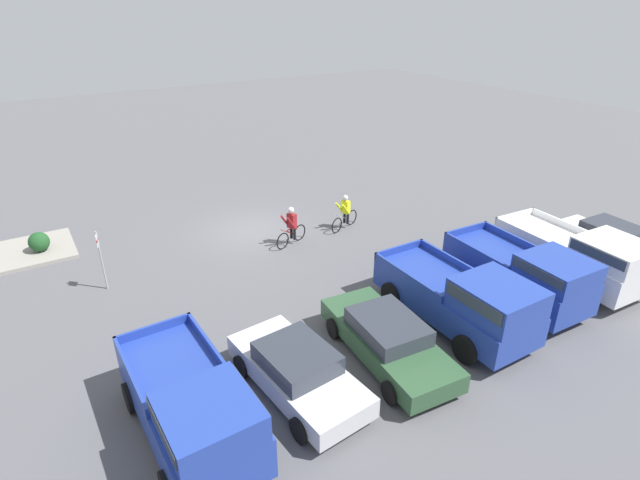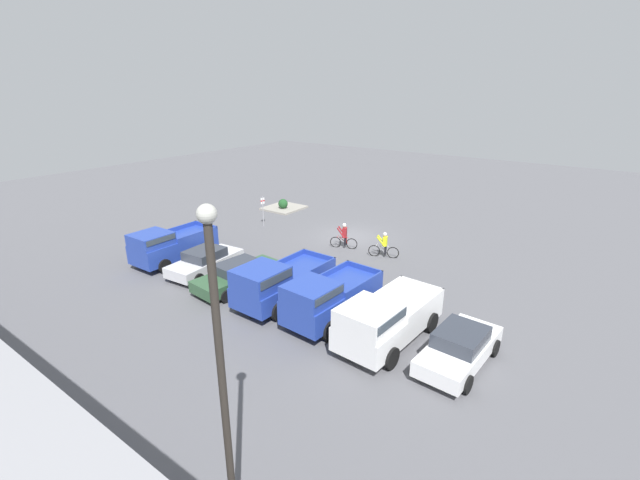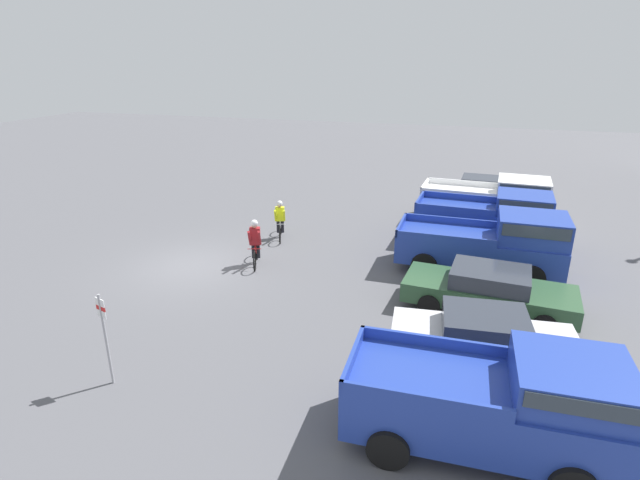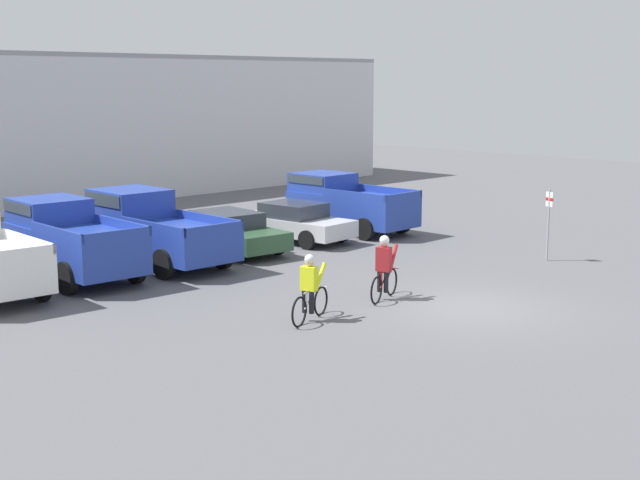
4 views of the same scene
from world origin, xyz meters
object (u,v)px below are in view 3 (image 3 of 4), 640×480
object	(u,v)px
cyclist_0	(255,242)
cyclist_1	(280,219)
sedan_2	(483,339)
sedan_1	(489,290)
sedan_0	(481,191)
fire_lane_sign	(105,331)
pickup_truck_2	(494,242)
pickup_truck_0	(493,199)
pickup_truck_3	(499,400)
pickup_truck_1	(491,217)

from	to	relation	value
cyclist_0	cyclist_1	size ratio (longest dim) A/B	0.96
cyclist_1	sedan_2	bearing A→B (deg)	48.66
cyclist_0	cyclist_1	bearing A→B (deg)	-177.24
cyclist_0	cyclist_1	world-z (taller)	cyclist_0
cyclist_0	sedan_1	bearing A→B (deg)	80.87
sedan_0	fire_lane_sign	world-z (taller)	fire_lane_sign
sedan_2	fire_lane_sign	distance (m)	8.59
cyclist_0	pickup_truck_2	bearing A→B (deg)	101.00
pickup_truck_0	sedan_1	xyz separation A→B (m)	(8.37, -0.27, -0.43)
pickup_truck_2	cyclist_1	world-z (taller)	pickup_truck_2
sedan_0	cyclist_0	distance (m)	12.52
cyclist_1	fire_lane_sign	xyz separation A→B (m)	(9.99, -0.22, 0.57)
sedan_0	pickup_truck_0	size ratio (longest dim) A/B	0.81
pickup_truck_0	pickup_truck_3	distance (m)	13.97
pickup_truck_2	cyclist_1	distance (m)	8.17
pickup_truck_0	fire_lane_sign	distance (m)	16.63
pickup_truck_2	cyclist_1	size ratio (longest dim) A/B	3.06
pickup_truck_3	sedan_0	bearing A→B (deg)	-179.27
sedan_1	cyclist_1	bearing A→B (deg)	-116.87
cyclist_0	sedan_0	bearing A→B (deg)	142.63
sedan_0	pickup_truck_3	xyz separation A→B (m)	(16.79, 0.21, 0.37)
sedan_2	cyclist_1	world-z (taller)	cyclist_1
pickup_truck_3	cyclist_0	xyz separation A→B (m)	(-6.84, -7.81, -0.24)
sedan_2	pickup_truck_3	xyz separation A→B (m)	(2.79, 0.21, 0.40)
pickup_truck_0	pickup_truck_2	world-z (taller)	pickup_truck_2
pickup_truck_0	fire_lane_sign	world-z (taller)	fire_lane_sign
sedan_0	pickup_truck_0	bearing A→B (deg)	8.84
pickup_truck_3	cyclist_1	bearing A→B (deg)	-140.38
pickup_truck_1	sedan_0	bearing A→B (deg)	-177.13
pickup_truck_2	fire_lane_sign	bearing A→B (deg)	-43.37
sedan_1	fire_lane_sign	distance (m)	10.11
pickup_truck_3	fire_lane_sign	world-z (taller)	fire_lane_sign
sedan_2	pickup_truck_3	world-z (taller)	pickup_truck_3
pickup_truck_3	fire_lane_sign	xyz separation A→B (m)	(0.39, -8.16, 0.28)
sedan_2	pickup_truck_2	bearing A→B (deg)	176.55
pickup_truck_1	cyclist_1	xyz separation A→B (m)	(1.58, -8.01, -0.35)
pickup_truck_2	cyclist_1	xyz separation A→B (m)	(-1.21, -8.07, -0.35)
pickup_truck_2	pickup_truck_3	distance (m)	8.39
cyclist_1	pickup_truck_1	bearing A→B (deg)	101.13
pickup_truck_1	pickup_truck_3	distance (m)	11.18
sedan_2	cyclist_1	xyz separation A→B (m)	(-6.80, -7.73, 0.10)
pickup_truck_1	pickup_truck_2	world-z (taller)	pickup_truck_2
sedan_0	fire_lane_sign	bearing A→B (deg)	-24.82
cyclist_0	fire_lane_sign	size ratio (longest dim) A/B	0.76
pickup_truck_0	pickup_truck_3	world-z (taller)	pickup_truck_0
pickup_truck_3	fire_lane_sign	size ratio (longest dim) A/B	2.20
sedan_1	cyclist_0	distance (m)	7.87
sedan_0	pickup_truck_0	world-z (taller)	pickup_truck_0
pickup_truck_0	pickup_truck_3	xyz separation A→B (m)	(13.97, -0.22, -0.02)
cyclist_1	pickup_truck_3	bearing A→B (deg)	39.62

